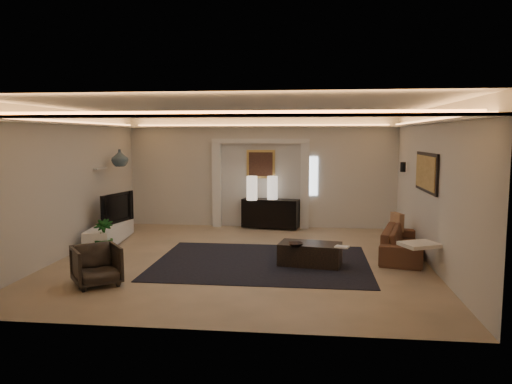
# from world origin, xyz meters

# --- Properties ---
(floor) EXTENTS (7.00, 7.00, 0.00)m
(floor) POSITION_xyz_m (0.00, 0.00, 0.00)
(floor) COLOR tan
(floor) RESTS_ON ground
(ceiling) EXTENTS (7.00, 7.00, 0.00)m
(ceiling) POSITION_xyz_m (0.00, 0.00, 2.90)
(ceiling) COLOR white
(ceiling) RESTS_ON ground
(wall_back) EXTENTS (7.00, 0.00, 7.00)m
(wall_back) POSITION_xyz_m (0.00, 3.50, 1.45)
(wall_back) COLOR beige
(wall_back) RESTS_ON ground
(wall_front) EXTENTS (7.00, 0.00, 7.00)m
(wall_front) POSITION_xyz_m (0.00, -3.50, 1.45)
(wall_front) COLOR beige
(wall_front) RESTS_ON ground
(wall_left) EXTENTS (0.00, 7.00, 7.00)m
(wall_left) POSITION_xyz_m (-3.50, 0.00, 1.45)
(wall_left) COLOR beige
(wall_left) RESTS_ON ground
(wall_right) EXTENTS (0.00, 7.00, 7.00)m
(wall_right) POSITION_xyz_m (3.50, 0.00, 1.45)
(wall_right) COLOR beige
(wall_right) RESTS_ON ground
(cove_soffit) EXTENTS (7.00, 7.00, 0.04)m
(cove_soffit) POSITION_xyz_m (0.00, 0.00, 2.62)
(cove_soffit) COLOR silver
(cove_soffit) RESTS_ON ceiling
(daylight_slit) EXTENTS (0.25, 0.03, 1.00)m
(daylight_slit) POSITION_xyz_m (1.35, 3.48, 1.35)
(daylight_slit) COLOR white
(daylight_slit) RESTS_ON wall_back
(area_rug) EXTENTS (4.00, 3.00, 0.01)m
(area_rug) POSITION_xyz_m (0.40, -0.20, 0.01)
(area_rug) COLOR black
(area_rug) RESTS_ON ground
(pilaster_left) EXTENTS (0.22, 0.20, 2.20)m
(pilaster_left) POSITION_xyz_m (-1.15, 3.40, 1.10)
(pilaster_left) COLOR silver
(pilaster_left) RESTS_ON ground
(pilaster_right) EXTENTS (0.22, 0.20, 2.20)m
(pilaster_right) POSITION_xyz_m (1.15, 3.40, 1.10)
(pilaster_right) COLOR silver
(pilaster_right) RESTS_ON ground
(alcove_header) EXTENTS (2.52, 0.20, 0.12)m
(alcove_header) POSITION_xyz_m (0.00, 3.40, 2.25)
(alcove_header) COLOR silver
(alcove_header) RESTS_ON wall_back
(painting_frame) EXTENTS (0.74, 0.04, 0.74)m
(painting_frame) POSITION_xyz_m (0.00, 3.47, 1.65)
(painting_frame) COLOR tan
(painting_frame) RESTS_ON wall_back
(painting_canvas) EXTENTS (0.62, 0.02, 0.62)m
(painting_canvas) POSITION_xyz_m (0.00, 3.44, 1.65)
(painting_canvas) COLOR #4C2D1E
(painting_canvas) RESTS_ON wall_back
(art_panel_frame) EXTENTS (0.04, 1.64, 0.74)m
(art_panel_frame) POSITION_xyz_m (3.47, 0.30, 1.70)
(art_panel_frame) COLOR black
(art_panel_frame) RESTS_ON wall_right
(art_panel_gold) EXTENTS (0.02, 1.50, 0.62)m
(art_panel_gold) POSITION_xyz_m (3.44, 0.30, 1.70)
(art_panel_gold) COLOR tan
(art_panel_gold) RESTS_ON wall_right
(wall_sconce) EXTENTS (0.12, 0.12, 0.22)m
(wall_sconce) POSITION_xyz_m (3.38, 2.20, 1.68)
(wall_sconce) COLOR black
(wall_sconce) RESTS_ON wall_right
(wall_niche) EXTENTS (0.10, 0.55, 0.04)m
(wall_niche) POSITION_xyz_m (-3.44, 1.40, 1.65)
(wall_niche) COLOR silver
(wall_niche) RESTS_ON wall_left
(console) EXTENTS (1.50, 0.70, 0.72)m
(console) POSITION_xyz_m (0.28, 3.25, 0.40)
(console) COLOR black
(console) RESTS_ON ground
(lamp_left) EXTENTS (0.34, 0.34, 0.61)m
(lamp_left) POSITION_xyz_m (-0.18, 3.02, 1.09)
(lamp_left) COLOR #F5E1C7
(lamp_left) RESTS_ON console
(lamp_right) EXTENTS (0.35, 0.35, 0.59)m
(lamp_right) POSITION_xyz_m (0.32, 3.25, 1.09)
(lamp_right) COLOR silver
(lamp_right) RESTS_ON console
(media_ledge) EXTENTS (0.75, 2.15, 0.39)m
(media_ledge) POSITION_xyz_m (-3.15, 1.13, 0.23)
(media_ledge) COLOR white
(media_ledge) RESTS_ON ground
(tv) EXTENTS (1.18, 0.40, 0.68)m
(tv) POSITION_xyz_m (-3.15, 1.35, 0.79)
(tv) COLOR black
(tv) RESTS_ON media_ledge
(figurine) EXTENTS (0.14, 0.14, 0.33)m
(figurine) POSITION_xyz_m (-3.15, 2.09, 0.64)
(figurine) COLOR black
(figurine) RESTS_ON media_ledge
(ginger_jar) EXTENTS (0.48, 0.48, 0.40)m
(ginger_jar) POSITION_xyz_m (-3.15, 1.83, 1.87)
(ginger_jar) COLOR #394B63
(ginger_jar) RESTS_ON wall_niche
(plant) EXTENTS (0.44, 0.44, 0.69)m
(plant) POSITION_xyz_m (-2.89, 0.21, 0.34)
(plant) COLOR #0C370E
(plant) RESTS_ON ground
(sofa) EXTENTS (2.09, 1.23, 0.57)m
(sofa) POSITION_xyz_m (3.15, 0.52, 0.29)
(sofa) COLOR black
(sofa) RESTS_ON ground
(throw_blanket) EXTENTS (0.74, 0.69, 0.06)m
(throw_blanket) POSITION_xyz_m (3.15, -0.80, 0.55)
(throw_blanket) COLOR beige
(throw_blanket) RESTS_ON sofa
(throw_pillow) EXTENTS (0.24, 0.40, 0.39)m
(throw_pillow) POSITION_xyz_m (3.15, 1.40, 0.55)
(throw_pillow) COLOR #A0714D
(throw_pillow) RESTS_ON sofa
(coffee_table) EXTENTS (1.21, 0.79, 0.42)m
(coffee_table) POSITION_xyz_m (1.31, -0.28, 0.21)
(coffee_table) COLOR black
(coffee_table) RESTS_ON ground
(bowl) EXTENTS (0.32, 0.32, 0.07)m
(bowl) POSITION_xyz_m (1.05, -0.58, 0.44)
(bowl) COLOR black
(bowl) RESTS_ON coffee_table
(magazine) EXTENTS (0.28, 0.24, 0.03)m
(magazine) POSITION_xyz_m (1.87, -0.58, 0.42)
(magazine) COLOR white
(magazine) RESTS_ON coffee_table
(armchair) EXTENTS (0.98, 0.98, 0.64)m
(armchair) POSITION_xyz_m (-2.09, -1.89, 0.32)
(armchair) COLOR #352C1D
(armchair) RESTS_ON ground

